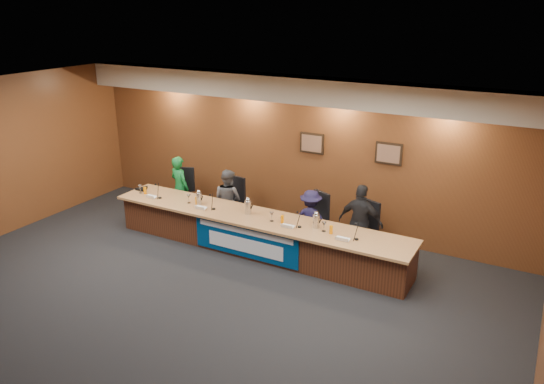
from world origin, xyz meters
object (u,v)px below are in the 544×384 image
at_px(office_chair_d, 362,233).
at_px(carafe_left, 199,198).
at_px(banner, 245,241).
at_px(office_chair_a, 183,196).
at_px(panelist_c, 311,219).
at_px(speakerphone, 143,189).
at_px(office_chair_c, 313,223).
at_px(office_chair_b, 231,206).
at_px(panelist_b, 228,199).
at_px(panelist_a, 180,187).
at_px(carafe_mid, 248,207).
at_px(panelist_d, 361,223).
at_px(dais_body, 257,235).
at_px(carafe_right, 316,221).

relative_size(office_chair_d, carafe_left, 2.03).
height_order(banner, office_chair_a, banner).
xyz_separation_m(panelist_c, office_chair_a, (-3.18, 0.10, -0.11)).
bearing_deg(speakerphone, office_chair_c, 11.16).
distance_m(office_chair_b, carafe_left, 0.92).
bearing_deg(panelist_b, carafe_left, 82.11).
height_order(banner, panelist_b, panelist_b).
bearing_deg(office_chair_b, panelist_a, -166.85).
height_order(office_chair_c, carafe_mid, carafe_mid).
distance_m(office_chair_d, carafe_left, 3.26).
bearing_deg(panelist_d, panelist_a, 0.90).
distance_m(banner, carafe_mid, 0.67).
xyz_separation_m(dais_body, panelist_d, (1.83, 0.67, 0.38)).
distance_m(dais_body, carafe_left, 1.40).
height_order(panelist_a, carafe_mid, panelist_a).
xyz_separation_m(panelist_c, carafe_mid, (-1.00, -0.68, 0.29)).
relative_size(dais_body, speakerphone, 18.75).
height_order(panelist_d, carafe_right, panelist_d).
xyz_separation_m(office_chair_b, carafe_left, (-0.21, -0.81, 0.39)).
distance_m(panelist_a, office_chair_a, 0.25).
distance_m(office_chair_c, office_chair_d, 1.01).
distance_m(dais_body, office_chair_c, 1.14).
bearing_deg(panelist_a, speakerphone, 65.40).
relative_size(carafe_left, speakerphone, 0.74).
relative_size(dais_body, carafe_right, 24.56).
relative_size(panelist_a, carafe_left, 5.96).
distance_m(panelist_b, office_chair_b, 0.20).
relative_size(banner, panelist_d, 1.51).
relative_size(office_chair_d, carafe_mid, 1.87).
bearing_deg(panelist_c, panelist_b, -10.54).
distance_m(panelist_a, office_chair_c, 3.19).
bearing_deg(panelist_b, dais_body, 157.07).
bearing_deg(speakerphone, office_chair_b, 22.28).
xyz_separation_m(office_chair_b, carafe_right, (2.32, -0.75, 0.39)).
xyz_separation_m(panelist_b, office_chair_b, (0.00, 0.10, -0.17)).
bearing_deg(panelist_b, office_chair_d, -169.29).
bearing_deg(dais_body, office_chair_b, 144.67).
bearing_deg(panelist_a, office_chair_c, -163.80).
relative_size(office_chair_a, carafe_left, 2.03).
distance_m(panelist_d, office_chair_d, 0.27).
distance_m(panelist_d, office_chair_a, 4.20).
bearing_deg(carafe_mid, speakerphone, 178.89).
relative_size(banner, office_chair_b, 4.58).
xyz_separation_m(panelist_c, carafe_left, (-2.12, -0.71, 0.28)).
height_order(panelist_a, panelist_c, panelist_a).
xyz_separation_m(panelist_c, office_chair_b, (-1.91, 0.10, -0.11)).
relative_size(panelist_c, office_chair_a, 2.46).
bearing_deg(office_chair_c, panelist_d, 18.86).
relative_size(dais_body, panelist_a, 4.25).
relative_size(panelist_b, office_chair_d, 2.72).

